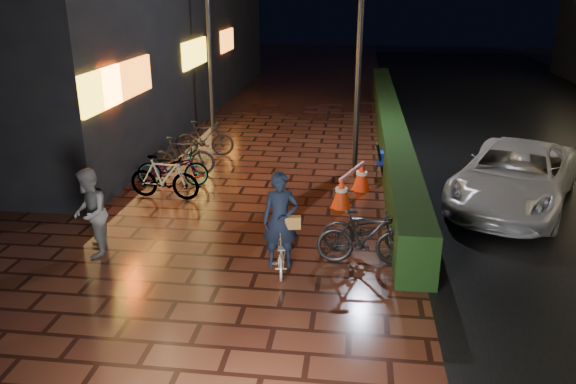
# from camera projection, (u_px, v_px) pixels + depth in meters

# --- Properties ---
(ground) EXTENTS (80.00, 80.00, 0.00)m
(ground) POSITION_uv_depth(u_px,v_px,m) (244.00, 233.00, 11.54)
(ground) COLOR #381911
(ground) RESTS_ON ground
(hedge) EXTENTS (0.70, 20.00, 1.00)m
(hedge) POSITION_uv_depth(u_px,v_px,m) (389.00, 124.00, 18.45)
(hedge) COLOR black
(hedge) RESTS_ON ground
(bystander_person) EXTENTS (0.87, 0.98, 1.68)m
(bystander_person) POSITION_uv_depth(u_px,v_px,m) (90.00, 213.00, 10.33)
(bystander_person) COLOR #5B5B5D
(bystander_person) RESTS_ON ground
(van) EXTENTS (4.11, 5.48, 1.38)m
(van) POSITION_uv_depth(u_px,v_px,m) (515.00, 176.00, 12.79)
(van) COLOR silver
(van) RESTS_ON ground
(lamp_post_hedge) EXTENTS (0.53, 0.16, 5.54)m
(lamp_post_hedge) POSITION_uv_depth(u_px,v_px,m) (359.00, 57.00, 14.53)
(lamp_post_hedge) COLOR black
(lamp_post_hedge) RESTS_ON ground
(lamp_post_sf) EXTENTS (0.54, 0.15, 5.72)m
(lamp_post_sf) POSITION_uv_depth(u_px,v_px,m) (209.00, 38.00, 18.69)
(lamp_post_sf) COLOR black
(lamp_post_sf) RESTS_ON ground
(cyclist) EXTENTS (0.70, 1.34, 1.85)m
(cyclist) POSITION_uv_depth(u_px,v_px,m) (281.00, 235.00, 9.78)
(cyclist) COLOR silver
(cyclist) RESTS_ON ground
(traffic_barrier) EXTENTS (0.96, 1.77, 0.72)m
(traffic_barrier) POSITION_uv_depth(u_px,v_px,m) (352.00, 184.00, 13.31)
(traffic_barrier) COLOR red
(traffic_barrier) RESTS_ON ground
(cart_assembly) EXTENTS (0.57, 0.56, 1.03)m
(cart_assembly) POSITION_uv_depth(u_px,v_px,m) (385.00, 159.00, 14.63)
(cart_assembly) COLOR black
(cart_assembly) RESTS_ON ground
(parked_bikes_storefront) EXTENTS (1.91, 4.37, 1.05)m
(parked_bikes_storefront) POSITION_uv_depth(u_px,v_px,m) (182.00, 159.00, 14.73)
(parked_bikes_storefront) COLOR black
(parked_bikes_storefront) RESTS_ON ground
(parked_bikes_hedge) EXTENTS (1.87, 1.13, 1.05)m
(parked_bikes_hedge) POSITION_uv_depth(u_px,v_px,m) (367.00, 232.00, 10.35)
(parked_bikes_hedge) COLOR black
(parked_bikes_hedge) RESTS_ON ground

